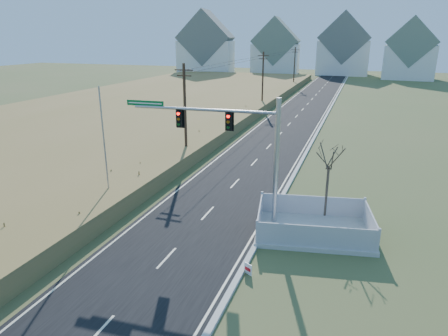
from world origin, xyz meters
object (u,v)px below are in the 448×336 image
open_sign (248,269)px  traffic_signal_mast (245,148)px  fence_enclosure (313,229)px  bare_tree (330,155)px  flagpole (106,160)px

open_sign → traffic_signal_mast: bearing=137.1°
fence_enclosure → bare_tree: size_ratio=1.40×
fence_enclosure → bare_tree: 4.64m
open_sign → flagpole: (-11.50, 5.08, 2.98)m
flagpole → open_sign: bearing=-23.8°
traffic_signal_mast → bare_tree: (4.86, 1.95, -0.50)m
open_sign → flagpole: flagpole is taller
traffic_signal_mast → bare_tree: bearing=18.5°
flagpole → fence_enclosure: bearing=1.7°
flagpole → bare_tree: size_ratio=1.54×
traffic_signal_mast → flagpole: size_ratio=1.21×
traffic_signal_mast → fence_enclosure: (4.42, -0.32, -4.52)m
bare_tree → open_sign: bearing=-110.8°
open_sign → flagpole: size_ratio=0.07×
open_sign → bare_tree: bare_tree is taller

